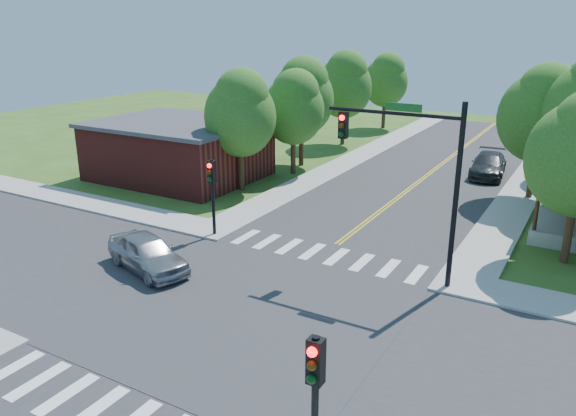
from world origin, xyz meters
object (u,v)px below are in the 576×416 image
Objects in this scene: signal_mast_ne at (413,162)px; signal_pole_nw at (212,183)px; signal_pole_se at (315,385)px; car_dgrey at (488,165)px; car_silver at (148,254)px.

signal_mast_ne reaches higher than signal_pole_nw.
signal_pole_se is 0.71× the size of car_dgrey.
signal_pole_nw is 4.87m from car_silver.
signal_pole_se is 15.84m from signal_pole_nw.
signal_mast_ne is 1.35× the size of car_dgrey.
car_silver is 0.89× the size of car_dgrey.
signal_pole_se is 1.00× the size of signal_pole_nw.
car_dgrey is (-2.10, 29.22, -1.92)m from signal_pole_se.
signal_pole_nw reaches higher than car_silver.
signal_pole_nw is 0.80× the size of car_silver.
car_silver is (-9.52, -4.49, -4.10)m from signal_mast_ne.
signal_pole_nw is (-9.51, -0.01, -2.19)m from signal_mast_ne.
signal_mast_ne is 9.76m from signal_pole_nw.
signal_mast_ne reaches higher than car_dgrey.
signal_pole_se reaches higher than car_dgrey.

